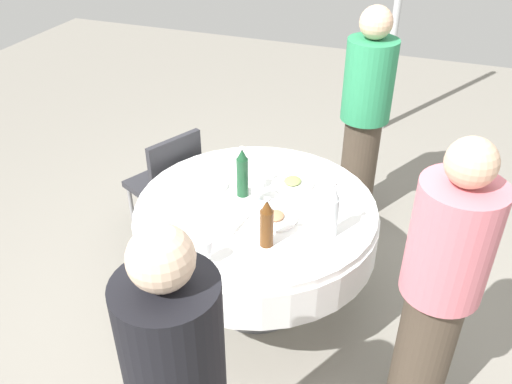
{
  "coord_description": "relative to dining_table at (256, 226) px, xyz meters",
  "views": [
    {
      "loc": [
        -2.29,
        -0.85,
        2.43
      ],
      "look_at": [
        0.0,
        0.0,
        0.82
      ],
      "focal_mm": 37.5,
      "sensor_mm": 36.0,
      "label": 1
    }
  ],
  "objects": [
    {
      "name": "chair_east",
      "position": [
        0.36,
        0.76,
        -0.07
      ],
      "size": [
        0.53,
        0.53,
        0.87
      ],
      "rotation": [
        0.0,
        0.0,
        -0.44
      ],
      "color": "#2D2D33",
      "rests_on": "ground_plane"
    },
    {
      "name": "person_rear",
      "position": [
        -0.45,
        -1.0,
        0.22
      ],
      "size": [
        0.34,
        0.34,
        1.56
      ],
      "rotation": [
        0.0,
        0.0,
        2.72
      ],
      "color": "#4C3F33",
      "rests_on": "ground_plane"
    },
    {
      "name": "spoon_near",
      "position": [
        0.37,
        0.39,
        0.15
      ],
      "size": [
        0.03,
        0.18,
        0.0
      ],
      "primitive_type": "cube",
      "rotation": [
        0.0,
        0.0,
        1.67
      ],
      "color": "silver",
      "rests_on": "dining_table"
    },
    {
      "name": "plate_mid",
      "position": [
        0.27,
        -0.13,
        0.16
      ],
      "size": [
        0.25,
        0.25,
        0.04
      ],
      "color": "white",
      "rests_on": "dining_table"
    },
    {
      "name": "bottle_clear_near",
      "position": [
        -0.12,
        -0.45,
        0.3
      ],
      "size": [
        0.07,
        0.07,
        0.32
      ],
      "color": "silver",
      "rests_on": "dining_table"
    },
    {
      "name": "bottle_brown_inner",
      "position": [
        -0.31,
        -0.17,
        0.28
      ],
      "size": [
        0.07,
        0.07,
        0.28
      ],
      "color": "#593314",
      "rests_on": "dining_table"
    },
    {
      "name": "folded_napkin",
      "position": [
        -0.21,
        0.09,
        0.16
      ],
      "size": [
        0.19,
        0.19,
        0.02
      ],
      "primitive_type": "cube",
      "rotation": [
        0.0,
        0.0,
        -0.1
      ],
      "color": "white",
      "rests_on": "dining_table"
    },
    {
      "name": "plate_left",
      "position": [
        -0.44,
        0.23,
        0.16
      ],
      "size": [
        0.24,
        0.24,
        0.02
      ],
      "color": "white",
      "rests_on": "dining_table"
    },
    {
      "name": "spoon_front",
      "position": [
        0.5,
        0.02,
        0.15
      ],
      "size": [
        0.18,
        0.04,
        0.0
      ],
      "primitive_type": "cube",
      "rotation": [
        0.0,
        0.0,
        6.14
      ],
      "color": "silver",
      "rests_on": "dining_table"
    },
    {
      "name": "dining_table",
      "position": [
        0.0,
        0.0,
        0.0
      ],
      "size": [
        1.37,
        1.37,
        0.74
      ],
      "color": "white",
      "rests_on": "ground_plane"
    },
    {
      "name": "person_inner",
      "position": [
        1.16,
        -0.38,
        0.24
      ],
      "size": [
        0.34,
        0.34,
        1.58
      ],
      "rotation": [
        0.0,
        0.0,
        4.39
      ],
      "color": "#4C3F33",
      "rests_on": "ground_plane"
    },
    {
      "name": "bottle_dark_green_rear",
      "position": [
        0.06,
        0.1,
        0.29
      ],
      "size": [
        0.07,
        0.07,
        0.31
      ],
      "color": "#194728",
      "rests_on": "dining_table"
    },
    {
      "name": "wine_glass_right",
      "position": [
        -0.55,
        0.05,
        0.25
      ],
      "size": [
        0.07,
        0.07,
        0.14
      ],
      "color": "white",
      "rests_on": "dining_table"
    },
    {
      "name": "spoon_rear",
      "position": [
        -0.27,
        0.41,
        0.15
      ],
      "size": [
        0.13,
        0.14,
        0.0
      ],
      "primitive_type": "cube",
      "rotation": [
        0.0,
        0.0,
        0.84
      ],
      "color": "silver",
      "rests_on": "dining_table"
    },
    {
      "name": "wine_glass_front",
      "position": [
        0.03,
        -0.0,
        0.25
      ],
      "size": [
        0.08,
        0.08,
        0.13
      ],
      "color": "white",
      "rests_on": "dining_table"
    },
    {
      "name": "plate_outer",
      "position": [
        -0.1,
        -0.15,
        0.16
      ],
      "size": [
        0.24,
        0.24,
        0.04
      ],
      "color": "white",
      "rests_on": "dining_table"
    },
    {
      "name": "ground_plane",
      "position": [
        0.0,
        0.0,
        -0.59
      ],
      "size": [
        10.0,
        10.0,
        0.0
      ],
      "primitive_type": "plane",
      "color": "gray"
    },
    {
      "name": "plate_west",
      "position": [
        0.08,
        0.32,
        0.16
      ],
      "size": [
        0.23,
        0.23,
        0.02
      ],
      "color": "white",
      "rests_on": "dining_table"
    }
  ]
}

